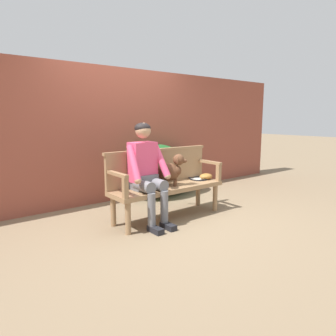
# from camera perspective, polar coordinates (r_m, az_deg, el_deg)

# --- Properties ---
(ground_plane) EXTENTS (40.00, 40.00, 0.00)m
(ground_plane) POSITION_cam_1_polar(r_m,az_deg,el_deg) (4.38, 0.00, -9.24)
(ground_plane) COLOR #7A664C
(brick_garden_fence) EXTENTS (8.00, 0.30, 2.21)m
(brick_garden_fence) POSITION_cam_1_polar(r_m,az_deg,el_deg) (5.36, -9.71, 6.14)
(brick_garden_fence) COLOR brown
(brick_garden_fence) RESTS_ON ground
(hedge_bush_far_left) EXTENTS (1.15, 0.78, 0.93)m
(hedge_bush_far_left) POSITION_cam_1_polar(r_m,az_deg,el_deg) (5.41, -1.91, -0.52)
(hedge_bush_far_left) COLOR #194C1E
(hedge_bush_far_left) RESTS_ON ground
(hedge_bush_mid_right) EXTENTS (1.04, 0.72, 0.79)m
(hedge_bush_mid_right) POSITION_cam_1_polar(r_m,az_deg,el_deg) (5.63, 0.55, -0.84)
(hedge_bush_mid_right) COLOR #1E5B23
(hedge_bush_mid_right) RESTS_ON ground
(hedge_bush_far_right) EXTENTS (0.98, 0.69, 0.86)m
(hedge_bush_far_right) POSITION_cam_1_polar(r_m,az_deg,el_deg) (5.70, 1.29, -0.37)
(hedge_bush_far_right) COLOR #1E5B23
(hedge_bush_far_right) RESTS_ON ground
(garden_bench) EXTENTS (1.68, 0.49, 0.46)m
(garden_bench) POSITION_cam_1_polar(r_m,az_deg,el_deg) (4.26, 0.00, -4.14)
(garden_bench) COLOR #93704C
(garden_bench) RESTS_ON ground
(bench_backrest) EXTENTS (1.72, 0.06, 0.50)m
(bench_backrest) POSITION_cam_1_polar(r_m,az_deg,el_deg) (4.37, -1.74, 0.42)
(bench_backrest) COLOR #93704C
(bench_backrest) RESTS_ON garden_bench
(bench_armrest_left_end) EXTENTS (0.06, 0.49, 0.28)m
(bench_armrest_left_end) POSITION_cam_1_polar(r_m,az_deg,el_deg) (3.70, -8.90, -2.19)
(bench_armrest_left_end) COLOR #93704C
(bench_armrest_left_end) RESTS_ON garden_bench
(bench_armrest_right_end) EXTENTS (0.06, 0.49, 0.28)m
(bench_armrest_right_end) POSITION_cam_1_polar(r_m,az_deg,el_deg) (4.68, 8.35, 0.27)
(bench_armrest_right_end) COLOR #93704C
(bench_armrest_right_end) RESTS_ON garden_bench
(person_seated) EXTENTS (0.56, 0.64, 1.33)m
(person_seated) POSITION_cam_1_polar(r_m,az_deg,el_deg) (3.97, -4.07, -0.27)
(person_seated) COLOR black
(person_seated) RESTS_ON ground
(dog_on_bench) EXTENTS (0.40, 0.37, 0.44)m
(dog_on_bench) POSITION_cam_1_polar(r_m,az_deg,el_deg) (4.24, 0.58, -0.34)
(dog_on_bench) COLOR brown
(dog_on_bench) RESTS_ON garden_bench
(tennis_racket) EXTENTS (0.43, 0.56, 0.03)m
(tennis_racket) POSITION_cam_1_polar(r_m,az_deg,el_deg) (4.72, 5.42, -1.96)
(tennis_racket) COLOR black
(tennis_racket) RESTS_ON garden_bench
(baseball_glove) EXTENTS (0.23, 0.19, 0.09)m
(baseball_glove) POSITION_cam_1_polar(r_m,az_deg,el_deg) (4.72, 7.07, -1.56)
(baseball_glove) COLOR #9E6B2D
(baseball_glove) RESTS_ON garden_bench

